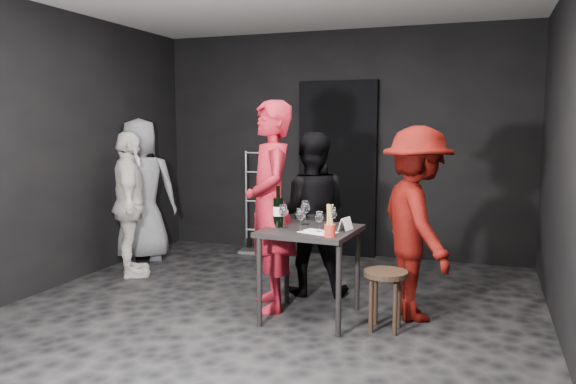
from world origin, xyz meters
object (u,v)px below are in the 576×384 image
(bystander_cream, at_px, (130,203))
(breadstick_cup, at_px, (330,221))
(wine_bottle, at_px, (278,211))
(man_maroon, at_px, (417,218))
(stool, at_px, (386,283))
(tasting_table, at_px, (311,240))
(hand_truck, at_px, (259,233))
(bystander_grey, at_px, (141,183))
(server_red, at_px, (270,186))
(woman_black, at_px, (310,213))

(bystander_cream, distance_m, breadstick_cup, 2.55)
(breadstick_cup, bearing_deg, wine_bottle, 153.45)
(man_maroon, bearing_deg, stool, 125.99)
(tasting_table, distance_m, breadstick_cup, 0.42)
(hand_truck, distance_m, man_maroon, 2.87)
(tasting_table, bearing_deg, bystander_grey, 153.08)
(hand_truck, distance_m, server_red, 2.34)
(server_red, bearing_deg, breadstick_cup, 26.19)
(stool, xyz_separation_m, server_red, (-1.03, 0.21, 0.70))
(tasting_table, distance_m, server_red, 0.60)
(bystander_grey, bearing_deg, man_maroon, 134.04)
(stool, relative_size, wine_bottle, 1.39)
(tasting_table, bearing_deg, man_maroon, 20.65)
(hand_truck, xyz_separation_m, man_maroon, (2.14, -1.81, 0.60))
(wine_bottle, bearing_deg, tasting_table, 4.43)
(stool, bearing_deg, woman_black, 138.84)
(stool, distance_m, man_maroon, 0.62)
(stool, height_order, bystander_cream, bystander_cream)
(woman_black, bearing_deg, server_red, 55.31)
(wine_bottle, bearing_deg, server_red, 129.41)
(bystander_cream, bearing_deg, woman_black, -123.92)
(hand_truck, height_order, breadstick_cup, hand_truck)
(wine_bottle, bearing_deg, bystander_grey, 149.83)
(bystander_cream, height_order, bystander_grey, bystander_grey)
(hand_truck, distance_m, tasting_table, 2.54)
(server_red, bearing_deg, hand_truck, 174.18)
(stool, xyz_separation_m, bystander_grey, (-3.08, 1.31, 0.54))
(woman_black, height_order, bystander_grey, bystander_grey)
(man_maroon, bearing_deg, wine_bottle, 78.17)
(hand_truck, bearing_deg, stool, -56.01)
(hand_truck, height_order, tasting_table, hand_truck)
(man_maroon, bearing_deg, woman_black, 42.07)
(stool, xyz_separation_m, man_maroon, (0.18, 0.37, 0.46))
(stool, height_order, server_red, server_red)
(hand_truck, height_order, wine_bottle, hand_truck)
(man_maroon, bearing_deg, bystander_grey, 45.30)
(hand_truck, relative_size, man_maroon, 0.76)
(tasting_table, distance_m, man_maroon, 0.88)
(stool, bearing_deg, breadstick_cup, -152.25)
(bystander_cream, bearing_deg, bystander_grey, -10.82)
(hand_truck, bearing_deg, bystander_grey, -149.86)
(man_maroon, relative_size, bystander_cream, 1.08)
(wine_bottle, bearing_deg, woman_black, 84.43)
(hand_truck, distance_m, woman_black, 1.92)
(man_maroon, height_order, wine_bottle, man_maroon)
(woman_black, bearing_deg, man_maroon, 146.61)
(hand_truck, xyz_separation_m, tasting_table, (1.33, -2.12, 0.43))
(hand_truck, height_order, bystander_grey, bystander_grey)
(hand_truck, height_order, server_red, server_red)
(bystander_grey, bearing_deg, woman_black, 135.53)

